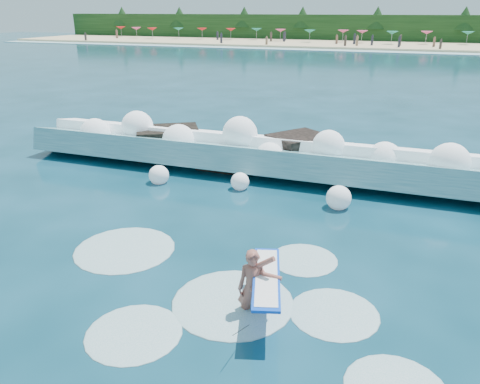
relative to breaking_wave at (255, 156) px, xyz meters
The scene contains 11 objects.
ground 7.42m from the breaking_wave, 91.28° to the right, with size 200.00×200.00×0.00m, color #072C38.
beach 70.61m from the breaking_wave, 90.13° to the left, with size 140.00×20.00×0.40m, color tan.
wet_band 59.61m from the breaking_wave, 90.16° to the left, with size 140.00×5.00×0.08m, color silver.
treeline 80.63m from the breaking_wave, 90.12° to the left, with size 140.00×4.00×5.00m, color black.
breaking_wave is the anchor object (origin of this frame).
rock_cluster 1.71m from the breaking_wave, 157.44° to the left, with size 8.67×3.38×1.52m.
surfer_with_board 9.45m from the breaking_wave, 71.65° to the right, with size 1.23×2.92×1.74m.
wave_spray 0.58m from the breaking_wave, 145.69° to the right, with size 15.40×4.19×2.12m.
surf_foam 8.71m from the breaking_wave, 78.13° to the right, with size 9.32×5.87×0.14m.
beach_umbrellas 72.60m from the breaking_wave, 90.30° to the left, with size 110.65×6.58×0.50m.
beachgoers 68.34m from the breaking_wave, 85.00° to the left, with size 99.67×11.84×1.92m.
Camera 1 is at (5.66, -9.51, 6.00)m, focal length 35.00 mm.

